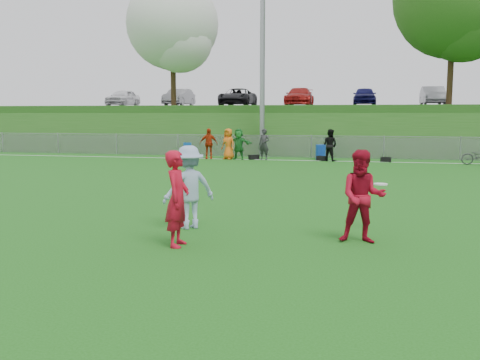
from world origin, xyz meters
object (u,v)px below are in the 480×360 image
(player_red_left, at_px, (177,199))
(bicycle, at_px, (480,156))
(player_red_center, at_px, (363,197))
(frisbee, at_px, (381,184))
(player_blue, at_px, (189,187))
(recycling_bin, at_px, (321,152))

(player_red_left, bearing_deg, bicycle, -29.41)
(player_red_left, xyz_separation_m, bicycle, (9.16, 18.48, -0.48))
(player_red_center, distance_m, frisbee, 1.29)
(player_red_center, relative_size, player_blue, 1.00)
(bicycle, bearing_deg, player_blue, 158.39)
(player_blue, xyz_separation_m, frisbee, (4.09, 0.69, 0.10))
(player_red_left, height_order, frisbee, player_red_left)
(player_red_center, distance_m, recycling_bin, 19.24)
(player_red_center, height_order, player_blue, player_blue)
(player_red_left, bearing_deg, recycling_bin, -6.81)
(player_red_left, xyz_separation_m, player_blue, (-0.27, 1.57, -0.00))
(player_red_left, height_order, player_red_center, player_red_left)
(player_blue, distance_m, frisbee, 4.14)
(recycling_bin, bearing_deg, player_red_center, -83.73)
(player_red_center, xyz_separation_m, bicycle, (5.73, 17.45, -0.47))
(recycling_bin, distance_m, bicycle, 8.01)
(player_red_left, height_order, player_blue, player_red_left)
(bicycle, bearing_deg, recycling_bin, 85.52)
(player_red_left, distance_m, player_red_center, 3.58)
(player_blue, relative_size, frisbee, 6.17)
(player_blue, distance_m, recycling_bin, 18.66)
(player_red_left, relative_size, player_red_center, 1.00)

